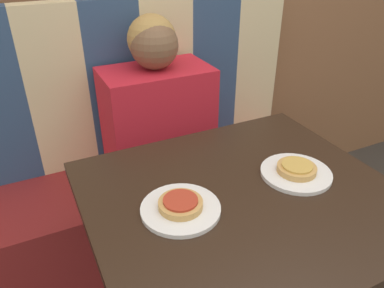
{
  "coord_description": "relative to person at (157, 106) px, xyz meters",
  "views": [
    {
      "loc": [
        -0.48,
        -0.66,
        1.37
      ],
      "look_at": [
        0.0,
        0.32,
        0.75
      ],
      "focal_mm": 35.0,
      "sensor_mm": 36.0,
      "label": 1
    }
  ],
  "objects": [
    {
      "name": "dining_table",
      "position": [
        0.0,
        -0.64,
        -0.11
      ],
      "size": [
        0.82,
        0.74,
        0.76
      ],
      "color": "black",
      "rests_on": "ground_plane"
    },
    {
      "name": "person",
      "position": [
        0.0,
        0.0,
        0.0
      ],
      "size": [
        0.42,
        0.26,
        0.65
      ],
      "color": "red",
      "rests_on": "booth_seat"
    },
    {
      "name": "plate_right",
      "position": [
        0.18,
        -0.63,
        0.01
      ],
      "size": [
        0.2,
        0.2,
        0.01
      ],
      "color": "white",
      "rests_on": "dining_table"
    },
    {
      "name": "pizza_left",
      "position": [
        -0.18,
        -0.63,
        0.03
      ],
      "size": [
        0.11,
        0.11,
        0.02
      ],
      "color": "tan",
      "rests_on": "plate_left"
    },
    {
      "name": "booth_seat",
      "position": [
        0.0,
        -0.0,
        -0.52
      ],
      "size": [
        1.4,
        0.46,
        0.47
      ],
      "color": "maroon",
      "rests_on": "ground_plane"
    },
    {
      "name": "pizza_right",
      "position": [
        0.18,
        -0.63,
        0.03
      ],
      "size": [
        0.11,
        0.11,
        0.02
      ],
      "color": "tan",
      "rests_on": "plate_right"
    },
    {
      "name": "plate_left",
      "position": [
        -0.18,
        -0.63,
        0.01
      ],
      "size": [
        0.2,
        0.2,
        0.01
      ],
      "color": "white",
      "rests_on": "dining_table"
    },
    {
      "name": "booth_backrest",
      "position": [
        0.0,
        0.19,
        0.05
      ],
      "size": [
        1.4,
        0.08,
        0.68
      ],
      "color": "navy",
      "rests_on": "booth_seat"
    }
  ]
}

